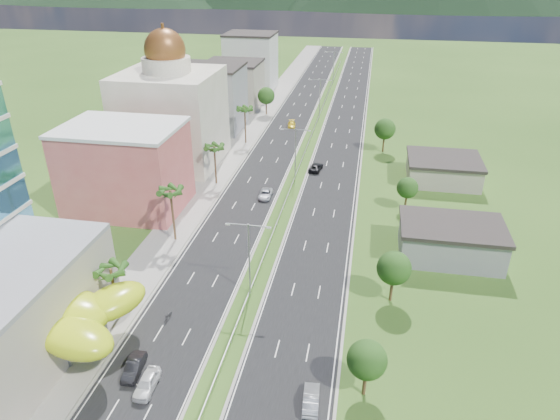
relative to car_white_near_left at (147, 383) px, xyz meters
The scene contains 34 objects.
ground 11.05m from the car_white_near_left, 50.74° to the left, with size 500.00×500.00×0.00m, color #2D5119.
road_left 98.54m from the car_white_near_left, 90.31° to the left, with size 11.00×260.00×0.04m, color black.
road_right 99.60m from the car_white_near_left, 81.64° to the left, with size 11.00×260.00×0.04m, color black.
sidewalk_left 99.05m from the car_white_near_left, 95.81° to the left, with size 7.00×260.00×0.12m, color gray.
median_guardrail 80.83m from the car_white_near_left, 85.05° to the left, with size 0.10×216.06×0.76m.
streetlight_median_b 20.67m from the car_white_near_left, 69.38° to the left, with size 6.04×0.25×11.00m.
streetlight_median_c 59.25m from the car_white_near_left, 83.21° to the left, with size 6.04×0.25×11.00m.
streetlight_median_d 103.94m from the car_white_near_left, 86.15° to the left, with size 6.04×0.25×11.00m.
streetlight_median_e 148.82m from the car_white_near_left, 87.31° to the left, with size 6.04×0.25×11.00m.
lime_canopy 14.40m from the car_white_near_left, 160.82° to the left, with size 18.00×15.00×7.40m.
pink_shophouse 46.15m from the car_white_near_left, 117.42° to the left, with size 20.00×15.00×15.00m, color #C55351.
domed_building 67.75m from the car_white_near_left, 108.31° to the left, with size 20.00×20.00×28.70m.
midrise_grey 91.05m from the car_white_near_left, 102.75° to the left, with size 16.00×15.00×16.00m, color gray.
midrise_beige 112.48m from the car_white_near_left, 100.27° to the left, with size 16.00×15.00×13.00m, color #A69A88.
midrise_white 135.27m from the car_white_near_left, 98.53° to the left, with size 16.00×15.00×18.00m, color silver.
shed_near 48.48m from the car_white_near_left, 43.80° to the left, with size 15.00×10.00×5.00m, color gray.
shed_far 73.52m from the car_white_near_left, 59.80° to the left, with size 14.00×12.00×4.40m, color #A69A88.
palm_tree_b 14.92m from the car_white_near_left, 128.98° to the left, with size 3.60×3.60×8.10m.
palm_tree_c 32.62m from the car_white_near_left, 105.60° to the left, with size 3.60×3.60×9.60m.
palm_tree_d 54.62m from the car_white_near_left, 99.05° to the left, with size 3.60×3.60×8.60m.
palm_tree_e 79.35m from the car_white_near_left, 96.20° to the left, with size 3.60×3.60×9.40m.
leafy_tree_lfar 103.99m from the car_white_near_left, 94.71° to the left, with size 4.90×4.90×8.05m.
leafy_tree_ra 23.58m from the car_white_near_left, ahead, with size 4.20×4.20×6.90m.
leafy_tree_rb 33.40m from the car_white_near_left, 38.33° to the left, with size 4.55×4.55×7.47m.
leafy_tree_rc 56.64m from the car_white_near_left, 59.16° to the left, with size 3.85×3.85×6.33m.
leafy_tree_rd 82.55m from the car_white_near_left, 72.36° to the left, with size 4.90×4.90×8.05m.
mountain_ridge 463.40m from the car_white_near_left, 81.69° to the left, with size 860.00×140.00×90.00m, color black, non-canonical shape.
car_white_near_left is the anchor object (origin of this frame).
car_dark_left 3.13m from the car_white_near_left, 140.50° to the left, with size 1.61×4.61×1.52m, color black.
car_silver_mid_left 49.02m from the car_white_near_left, 86.82° to the left, with size 2.28×4.95×1.38m, color #B4B5BC.
car_yellow_far_left 93.25m from the car_white_near_left, 89.62° to the left, with size 2.00×4.92×1.43m, color gold.
car_silver_right 17.66m from the car_white_near_left, ahead, with size 1.61×4.63×1.53m, color #929499.
car_dark_far_right 65.04m from the car_white_near_left, 80.57° to the left, with size 2.35×5.09×1.41m, color black.
motorcycle 11.46m from the car_white_near_left, 100.44° to the left, with size 0.62×2.04×1.30m, color black.
Camera 1 is at (14.16, -44.39, 41.80)m, focal length 32.00 mm.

